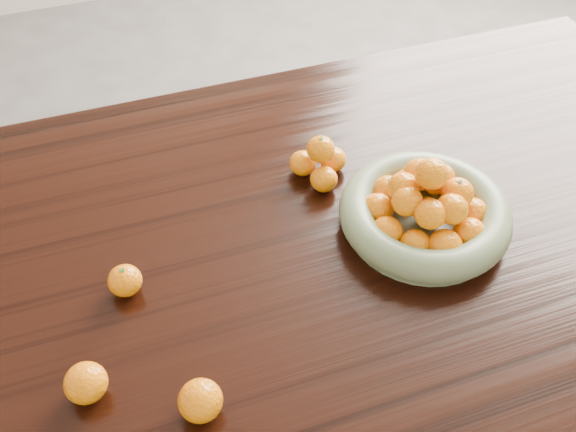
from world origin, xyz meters
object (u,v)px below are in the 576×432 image
object	(u,v)px
fruit_bowl	(425,211)
loose_orange_0	(125,281)
orange_pyramid	(320,162)
dining_table	(261,278)

from	to	relation	value
fruit_bowl	loose_orange_0	bearing A→B (deg)	176.65
fruit_bowl	orange_pyramid	bearing A→B (deg)	124.11
dining_table	loose_orange_0	size ratio (longest dim) A/B	35.77
dining_table	orange_pyramid	distance (m)	0.25
dining_table	loose_orange_0	bearing A→B (deg)	-174.76
orange_pyramid	loose_orange_0	distance (m)	0.43
dining_table	fruit_bowl	size ratio (longest dim) A/B	6.59
fruit_bowl	loose_orange_0	distance (m)	0.53
fruit_bowl	loose_orange_0	size ratio (longest dim) A/B	5.43
loose_orange_0	dining_table	bearing A→B (deg)	5.24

